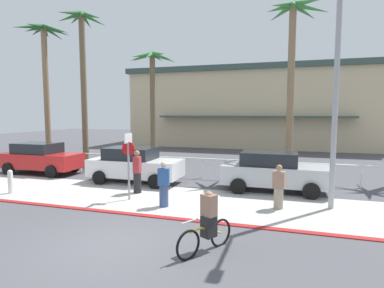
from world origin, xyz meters
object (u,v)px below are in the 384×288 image
bollard_1 (10,181)px  car_silver_2 (274,171)px  palm_tree_2 (152,77)px  car_white_1 (135,165)px  palm_tree_3 (293,47)px  pedestrian_2 (137,173)px  palm_tree_1 (83,56)px  car_red_0 (41,158)px  streetlight_curb (337,84)px  palm_tree_0 (45,59)px  stop_sign_bike_lane (128,157)px  cyclist_yellow_0 (207,223)px  pedestrian_0 (279,189)px  pedestrian_1 (164,186)px

bollard_1 → car_silver_2: 10.97m
bollard_1 → palm_tree_2: (2.09, 9.61, 5.20)m
palm_tree_2 → car_white_1: 8.07m
car_white_1 → palm_tree_3: bearing=28.7°
pedestrian_2 → palm_tree_1: bearing=139.6°
car_red_0 → pedestrian_2: pedestrian_2 is taller
streetlight_curb → palm_tree_0: palm_tree_0 is taller
stop_sign_bike_lane → palm_tree_0: bearing=145.6°
bollard_1 → palm_tree_2: 11.12m
streetlight_curb → car_silver_2: streetlight_curb is taller
palm_tree_1 → car_white_1: size_ratio=2.17×
car_white_1 → cyclist_yellow_0: car_white_1 is taller
bollard_1 → streetlight_curb: bearing=6.5°
palm_tree_0 → cyclist_yellow_0: bearing=-36.6°
streetlight_curb → car_white_1: size_ratio=1.70×
palm_tree_3 → car_silver_2: bearing=-99.9°
car_red_0 → pedestrian_0: car_red_0 is taller
car_red_0 → pedestrian_1: size_ratio=2.68×
palm_tree_2 → pedestrian_1: 11.66m
palm_tree_2 → cyclist_yellow_0: 15.20m
car_white_1 → cyclist_yellow_0: (5.21, -6.30, -0.18)m
stop_sign_bike_lane → bollard_1: stop_sign_bike_lane is taller
stop_sign_bike_lane → palm_tree_0: palm_tree_0 is taller
bollard_1 → palm_tree_1: 9.62m
palm_tree_2 → palm_tree_3: palm_tree_3 is taller
car_red_0 → pedestrian_2: (7.10, -2.37, -0.03)m
stop_sign_bike_lane → car_white_1: size_ratio=0.58×
palm_tree_2 → pedestrian_2: 9.80m
palm_tree_0 → palm_tree_3: (15.28, 0.22, -0.17)m
bollard_1 → pedestrian_2: size_ratio=0.56×
pedestrian_1 → streetlight_curb: bearing=12.6°
palm_tree_3 → pedestrian_2: size_ratio=4.97×
pedestrian_0 → pedestrian_1: bearing=-166.2°
cyclist_yellow_0 → pedestrian_1: pedestrian_1 is taller
palm_tree_3 → car_silver_2: palm_tree_3 is taller
pedestrian_0 → pedestrian_1: 4.01m
palm_tree_0 → car_red_0: bearing=-54.9°
pedestrian_0 → bollard_1: bearing=-174.1°
pedestrian_1 → pedestrian_0: bearing=13.8°
pedestrian_1 → cyclist_yellow_0: bearing=-52.0°
streetlight_curb → car_red_0: bearing=170.0°
bollard_1 → palm_tree_1: size_ratio=0.10×
car_silver_2 → pedestrian_2: pedestrian_2 is taller
palm_tree_1 → palm_tree_3: size_ratio=1.07×
car_red_0 → car_white_1: same height
car_red_0 → cyclist_yellow_0: bearing=-31.4°
car_silver_2 → cyclist_yellow_0: (-1.22, -6.50, -0.18)m
palm_tree_3 → car_white_1: size_ratio=2.03×
streetlight_curb → palm_tree_0: 17.80m
palm_tree_0 → car_white_1: 10.78m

